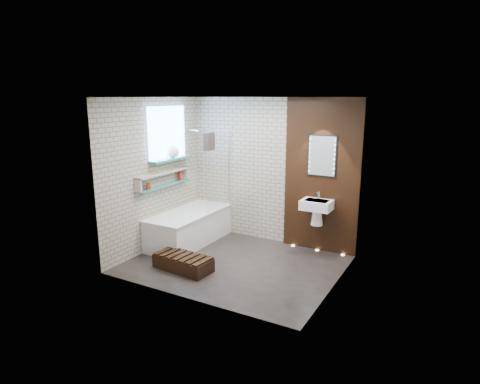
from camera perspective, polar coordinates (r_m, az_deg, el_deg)
The scene contains 15 objects.
ground at distance 6.62m, azimuth -0.64°, elevation -9.99°, with size 3.20×3.20×0.00m, color black.
room_shell at distance 6.23m, azimuth -0.67°, elevation 1.07°, with size 3.24×3.20×2.60m.
walnut_panel at distance 6.99m, azimuth 11.35°, elevation 2.16°, with size 1.30×0.06×2.60m, color black.
clerestory_window at distance 7.30m, azimuth -10.12°, elevation 7.45°, with size 0.18×1.00×0.94m.
display_niche at distance 7.23m, azimuth -10.65°, elevation 1.74°, with size 0.14×1.30×0.26m.
bathtub at distance 7.50m, azimuth -7.09°, elevation -4.88°, with size 0.79×1.74×0.70m.
bath_screen at distance 7.42m, azimuth -3.08°, elevation 2.87°, with size 0.01×0.78×1.40m, color white.
towel at distance 7.11m, azimuth -4.33°, elevation 7.04°, with size 0.09×0.23×0.30m, color black.
shower_head at distance 7.61m, azimuth -5.68°, elevation 8.56°, with size 0.18×0.18×0.02m, color silver.
washbasin at distance 6.93m, azimuth 10.66°, elevation -2.26°, with size 0.50×0.36×0.58m.
led_mirror at distance 6.90m, azimuth 11.39°, elevation 4.96°, with size 0.50×0.02×0.70m.
walnut_step at distance 6.45m, azimuth -7.95°, elevation -9.81°, with size 0.92×0.41×0.20m, color black.
niche_bottles at distance 7.39m, azimuth -9.64°, elevation 1.79°, with size 0.06×0.96×0.16m.
sill_vases at distance 7.33m, azimuth -9.35°, elevation 5.57°, with size 0.21×0.21×0.21m.
floor_uplights at distance 7.29m, azimuth 10.72°, elevation -7.97°, with size 0.96×0.06×0.01m.
Camera 1 is at (3.03, -5.28, 2.61)m, focal length 30.54 mm.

